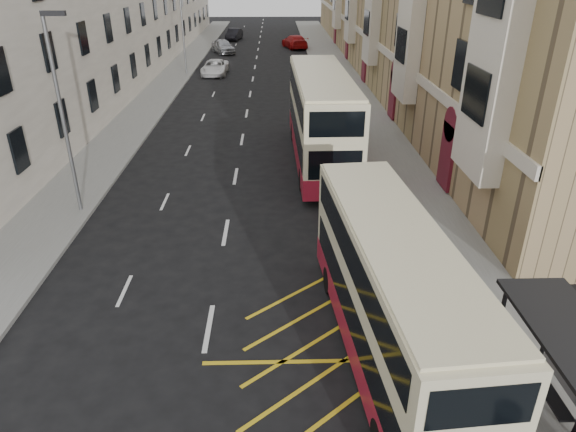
{
  "coord_description": "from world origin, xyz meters",
  "views": [
    {
      "loc": [
        2.05,
        -8.19,
        9.73
      ],
      "look_at": [
        2.44,
        7.35,
        2.01
      ],
      "focal_mm": 32.0,
      "sensor_mm": 36.0,
      "label": 1
    }
  ],
  "objects_px": {
    "street_lamp_far": "(183,24)",
    "white_van": "(215,67)",
    "double_decker_rear": "(321,119)",
    "pedestrian_far": "(423,286)",
    "double_decker_front": "(391,294)",
    "street_lamp_near": "(62,106)",
    "car_silver": "(223,46)",
    "car_dark": "(234,34)",
    "car_red": "(295,42)"
  },
  "relations": [
    {
      "from": "street_lamp_far",
      "to": "white_van",
      "type": "xyz_separation_m",
      "value": [
        2.67,
        0.16,
        -3.96
      ]
    },
    {
      "from": "street_lamp_far",
      "to": "white_van",
      "type": "distance_m",
      "value": 4.78
    },
    {
      "from": "double_decker_rear",
      "to": "pedestrian_far",
      "type": "bearing_deg",
      "value": -82.68
    },
    {
      "from": "white_van",
      "to": "double_decker_front",
      "type": "bearing_deg",
      "value": -75.79
    },
    {
      "from": "pedestrian_far",
      "to": "street_lamp_near",
      "type": "bearing_deg",
      "value": -0.23
    },
    {
      "from": "white_van",
      "to": "car_silver",
      "type": "xyz_separation_m",
      "value": [
        -0.36,
        12.81,
        0.12
      ]
    },
    {
      "from": "double_decker_rear",
      "to": "car_dark",
      "type": "bearing_deg",
      "value": 98.19
    },
    {
      "from": "double_decker_front",
      "to": "car_dark",
      "type": "bearing_deg",
      "value": 92.84
    },
    {
      "from": "double_decker_front",
      "to": "car_dark",
      "type": "distance_m",
      "value": 64.31
    },
    {
      "from": "car_red",
      "to": "car_silver",
      "type": "bearing_deg",
      "value": 9.73
    },
    {
      "from": "white_van",
      "to": "car_red",
      "type": "distance_m",
      "value": 18.48
    },
    {
      "from": "street_lamp_far",
      "to": "double_decker_front",
      "type": "bearing_deg",
      "value": -73.87
    },
    {
      "from": "double_decker_rear",
      "to": "car_red",
      "type": "relative_size",
      "value": 2.16
    },
    {
      "from": "street_lamp_near",
      "to": "double_decker_front",
      "type": "height_order",
      "value": "street_lamp_near"
    },
    {
      "from": "double_decker_front",
      "to": "car_silver",
      "type": "distance_m",
      "value": 53.0
    },
    {
      "from": "car_dark",
      "to": "pedestrian_far",
      "type": "bearing_deg",
      "value": -71.89
    },
    {
      "from": "double_decker_rear",
      "to": "white_van",
      "type": "bearing_deg",
      "value": 107.43
    },
    {
      "from": "car_dark",
      "to": "car_red",
      "type": "bearing_deg",
      "value": -34.97
    },
    {
      "from": "street_lamp_far",
      "to": "double_decker_rear",
      "type": "xyz_separation_m",
      "value": [
        10.79,
        -24.03,
        -2.24
      ]
    },
    {
      "from": "white_van",
      "to": "car_red",
      "type": "height_order",
      "value": "car_red"
    },
    {
      "from": "street_lamp_near",
      "to": "car_dark",
      "type": "xyz_separation_m",
      "value": [
        2.84,
        54.5,
        -3.89
      ]
    },
    {
      "from": "car_dark",
      "to": "double_decker_front",
      "type": "bearing_deg",
      "value": -73.39
    },
    {
      "from": "car_silver",
      "to": "car_red",
      "type": "distance_m",
      "value": 9.38
    },
    {
      "from": "car_red",
      "to": "car_dark",
      "type": "bearing_deg",
      "value": -57.66
    },
    {
      "from": "double_decker_front",
      "to": "double_decker_rear",
      "type": "bearing_deg",
      "value": 87.36
    },
    {
      "from": "street_lamp_far",
      "to": "car_silver",
      "type": "bearing_deg",
      "value": 79.88
    },
    {
      "from": "street_lamp_near",
      "to": "car_dark",
      "type": "height_order",
      "value": "street_lamp_near"
    },
    {
      "from": "street_lamp_far",
      "to": "car_dark",
      "type": "relative_size",
      "value": 1.77
    },
    {
      "from": "street_lamp_near",
      "to": "car_dark",
      "type": "bearing_deg",
      "value": 87.02
    },
    {
      "from": "double_decker_front",
      "to": "pedestrian_far",
      "type": "relative_size",
      "value": 5.79
    },
    {
      "from": "white_van",
      "to": "car_dark",
      "type": "distance_m",
      "value": 24.34
    },
    {
      "from": "double_decker_rear",
      "to": "white_van",
      "type": "xyz_separation_m",
      "value": [
        -8.11,
        24.19,
        -1.72
      ]
    },
    {
      "from": "street_lamp_far",
      "to": "white_van",
      "type": "relative_size",
      "value": 1.64
    },
    {
      "from": "street_lamp_near",
      "to": "white_van",
      "type": "xyz_separation_m",
      "value": [
        2.67,
        30.16,
        -3.96
      ]
    },
    {
      "from": "pedestrian_far",
      "to": "car_red",
      "type": "distance_m",
      "value": 54.18
    },
    {
      "from": "car_silver",
      "to": "car_red",
      "type": "bearing_deg",
      "value": 1.82
    },
    {
      "from": "double_decker_front",
      "to": "car_red",
      "type": "relative_size",
      "value": 1.8
    },
    {
      "from": "car_dark",
      "to": "car_red",
      "type": "height_order",
      "value": "car_red"
    },
    {
      "from": "double_decker_rear",
      "to": "car_silver",
      "type": "distance_m",
      "value": 38.0
    },
    {
      "from": "double_decker_rear",
      "to": "white_van",
      "type": "distance_m",
      "value": 25.57
    },
    {
      "from": "double_decker_front",
      "to": "white_van",
      "type": "bearing_deg",
      "value": 97.65
    },
    {
      "from": "pedestrian_far",
      "to": "car_silver",
      "type": "bearing_deg",
      "value": -48.25
    },
    {
      "from": "pedestrian_far",
      "to": "car_dark",
      "type": "bearing_deg",
      "value": -50.86
    },
    {
      "from": "street_lamp_far",
      "to": "pedestrian_far",
      "type": "distance_m",
      "value": 39.74
    },
    {
      "from": "car_silver",
      "to": "car_dark",
      "type": "bearing_deg",
      "value": 65.82
    },
    {
      "from": "street_lamp_near",
      "to": "street_lamp_far",
      "type": "relative_size",
      "value": 1.0
    },
    {
      "from": "pedestrian_far",
      "to": "double_decker_rear",
      "type": "bearing_deg",
      "value": -51.55
    },
    {
      "from": "double_decker_front",
      "to": "car_red",
      "type": "height_order",
      "value": "double_decker_front"
    },
    {
      "from": "car_silver",
      "to": "car_red",
      "type": "relative_size",
      "value": 0.86
    },
    {
      "from": "double_decker_rear",
      "to": "pedestrian_far",
      "type": "distance_m",
      "value": 13.64
    }
  ]
}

